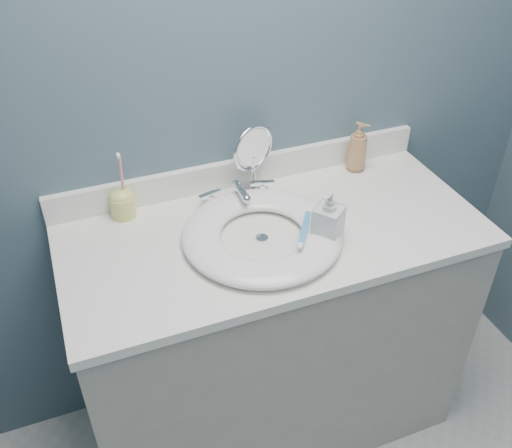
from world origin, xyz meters
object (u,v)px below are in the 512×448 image
soap_bottle_clear (329,216)px  toothbrush_holder (122,202)px  makeup_mirror (253,156)px  soap_bottle_amber (358,147)px

soap_bottle_clear → toothbrush_holder: (-0.51, 0.32, -0.03)m
toothbrush_holder → makeup_mirror: bearing=-1.2°
makeup_mirror → toothbrush_holder: 0.41m
toothbrush_holder → soap_bottle_amber: bearing=-1.1°
soap_bottle_amber → soap_bottle_clear: bearing=-168.0°
soap_bottle_amber → toothbrush_holder: size_ratio=0.81×
makeup_mirror → soap_bottle_clear: 0.33m
makeup_mirror → soap_bottle_amber: 0.36m
makeup_mirror → toothbrush_holder: (-0.41, 0.01, -0.08)m
makeup_mirror → soap_bottle_clear: (0.10, -0.31, -0.04)m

